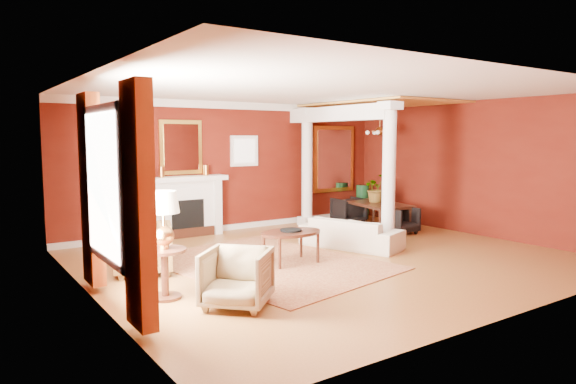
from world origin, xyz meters
TOP-DOWN VIEW (x-y plane):
  - ground at (0.00, 0.00)m, footprint 8.00×8.00m
  - room_shell at (0.00, 0.00)m, footprint 8.04×7.04m
  - fireplace at (-1.30, 3.32)m, footprint 1.85×0.42m
  - overmantel_mirror at (-1.30, 3.45)m, footprint 0.95×0.07m
  - flank_window_left at (-2.85, 3.46)m, footprint 0.70×0.07m
  - flank_window_right at (0.25, 3.46)m, footprint 0.70×0.07m
  - left_window at (-3.89, -0.60)m, footprint 0.21×2.55m
  - column_front at (1.70, 0.30)m, footprint 0.36×0.36m
  - column_back at (1.70, 3.00)m, footprint 0.36×0.36m
  - header_beam at (1.70, 1.90)m, footprint 0.30×3.20m
  - amber_ceiling at (2.85, 1.75)m, footprint 2.30×3.40m
  - dining_mirror at (2.90, 3.45)m, footprint 1.30×0.07m
  - chandelier at (2.90, 1.80)m, footprint 0.60×0.62m
  - crown_trim at (0.00, 3.46)m, footprint 8.00×0.08m
  - base_trim at (0.00, 3.46)m, footprint 8.00×0.08m
  - rug at (-1.11, 0.27)m, footprint 3.56×4.32m
  - sofa at (0.89, 0.47)m, footprint 1.20×2.01m
  - armchair_leopard at (-3.05, 0.84)m, footprint 1.03×1.06m
  - armchair_stripe at (-2.60, -1.36)m, footprint 1.07×1.07m
  - coffee_table at (-0.79, 0.07)m, footprint 1.09×1.09m
  - coffee_book at (-0.80, 0.03)m, footprint 0.16×0.10m
  - side_table at (-3.22, -0.54)m, footprint 0.57×0.57m
  - dining_table at (2.82, 1.72)m, footprint 0.94×1.79m
  - dining_chair_near at (2.73, 0.94)m, footprint 0.63×0.59m
  - dining_chair_far at (2.78, 2.72)m, footprint 0.73×0.69m
  - green_urn at (3.50, 3.00)m, footprint 0.37×0.37m
  - potted_plant at (2.82, 1.79)m, footprint 0.76×0.81m

SIDE VIEW (x-z plane):
  - ground at x=0.00m, z-range 0.00..0.00m
  - rug at x=-1.11m, z-range 0.00..0.02m
  - base_trim at x=0.00m, z-range 0.00..0.12m
  - dining_chair_near at x=2.73m, z-range 0.00..0.65m
  - dining_chair_far at x=2.78m, z-range 0.00..0.69m
  - green_urn at x=3.50m, z-range -0.10..0.79m
  - sofa at x=0.89m, z-range 0.00..0.76m
  - armchair_stripe at x=-2.60m, z-range 0.00..0.81m
  - armchair_leopard at x=-3.05m, z-range 0.00..0.87m
  - dining_table at x=2.82m, z-range 0.00..0.95m
  - coffee_table at x=-0.79m, z-range 0.23..0.78m
  - fireplace at x=-1.30m, z-range 0.00..1.29m
  - coffee_book at x=-0.80m, z-range 0.55..0.79m
  - side_table at x=-3.22m, z-range 0.24..1.66m
  - potted_plant at x=2.82m, z-range 0.95..1.47m
  - left_window at x=-3.89m, z-range 0.12..2.72m
  - column_front at x=1.70m, z-range 0.03..2.83m
  - column_back at x=1.70m, z-range 0.03..2.83m
  - dining_mirror at x=2.90m, z-range 0.70..2.40m
  - flank_window_left at x=-2.85m, z-range 1.45..2.15m
  - flank_window_right at x=0.25m, z-range 1.45..2.15m
  - overmantel_mirror at x=-1.30m, z-range 1.33..2.47m
  - room_shell at x=0.00m, z-range 0.56..3.48m
  - chandelier at x=2.90m, z-range 1.87..2.62m
  - header_beam at x=1.70m, z-range 2.46..2.78m
  - crown_trim at x=0.00m, z-range 2.74..2.90m
  - amber_ceiling at x=2.85m, z-range 2.85..2.89m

